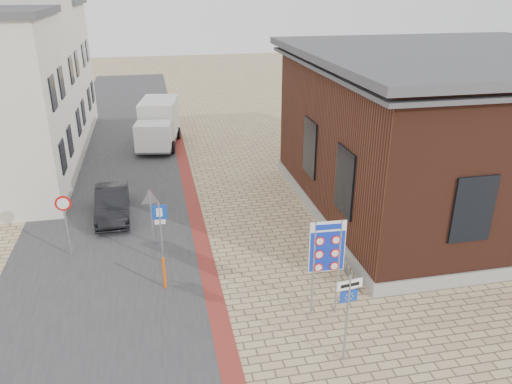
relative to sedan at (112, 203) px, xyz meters
name	(u,v)px	position (x,y,z in m)	size (l,w,h in m)	color
ground	(292,329)	(5.43, -8.80, -0.63)	(120.00, 120.00, 0.00)	tan
road_strip	(119,168)	(-0.07, 6.20, -0.62)	(7.00, 60.00, 0.02)	#38383A
curb_strip	(192,199)	(3.43, 1.20, -0.62)	(0.60, 40.00, 0.02)	maroon
brick_building	(454,130)	(14.42, -1.80, 2.85)	(13.00, 13.00, 6.80)	gray
townhouse_mid	(7,77)	(-5.57, 9.20, 3.93)	(7.40, 6.40, 9.10)	beige
townhouse_far	(31,67)	(-5.57, 15.20, 3.53)	(7.40, 6.40, 8.30)	beige
bike_rack	(350,271)	(8.08, -6.60, -0.37)	(0.08, 1.80, 0.60)	slate
sedan	(112,203)	(0.00, 0.00, 0.00)	(1.34, 3.84, 1.27)	black
box_truck	(158,123)	(2.25, 9.92, 0.75)	(2.86, 5.39, 2.68)	slate
border_sign	(327,248)	(6.54, -8.30, 1.61)	(1.06, 0.10, 3.11)	gray
essen_sign	(348,304)	(6.43, -10.30, 1.12)	(0.71, 0.13, 2.62)	gray
parking_sign	(160,223)	(1.93, -4.30, 0.94)	(0.51, 0.07, 2.33)	gray
yield_sign	(150,203)	(1.63, -2.80, 1.07)	(0.80, 0.07, 2.25)	gray
speed_sign	(65,216)	(-1.37, -3.06, 0.96)	(0.56, 0.07, 2.38)	gray
bollard	(164,273)	(1.93, -5.91, -0.07)	(0.10, 0.10, 1.12)	#E3540B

